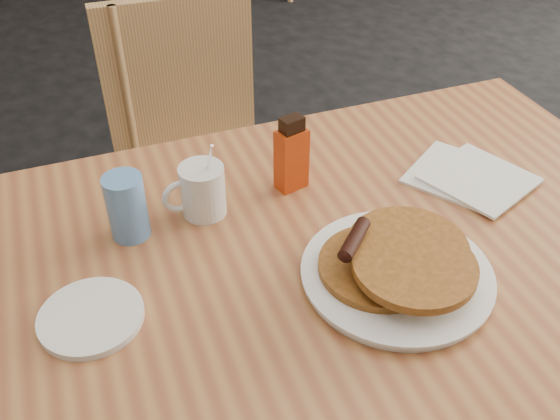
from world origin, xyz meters
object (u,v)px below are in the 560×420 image
object	(u,v)px
chair_main_far	(195,140)
syrup_bottle	(291,156)
pancake_plate	(398,268)
coffee_mug	(201,190)
main_table	(337,262)
blue_tumbler	(127,207)

from	to	relation	value
chair_main_far	syrup_bottle	xyz separation A→B (m)	(0.02, -0.55, 0.27)
pancake_plate	syrup_bottle	world-z (taller)	syrup_bottle
coffee_mug	main_table	bearing A→B (deg)	-30.57
chair_main_far	blue_tumbler	bearing A→B (deg)	-111.56
coffee_mug	syrup_bottle	distance (m)	0.18
chair_main_far	syrup_bottle	size ratio (longest dim) A/B	5.98
chair_main_far	coffee_mug	distance (m)	0.63
blue_tumbler	coffee_mug	bearing A→B (deg)	1.65
main_table	blue_tumbler	bearing A→B (deg)	149.55
chair_main_far	blue_tumbler	world-z (taller)	chair_main_far
main_table	syrup_bottle	world-z (taller)	syrup_bottle
pancake_plate	coffee_mug	distance (m)	0.38
chair_main_far	main_table	bearing A→B (deg)	-82.28
syrup_bottle	blue_tumbler	bearing A→B (deg)	171.07
main_table	blue_tumbler	size ratio (longest dim) A/B	11.73
coffee_mug	blue_tumbler	bearing A→B (deg)	-162.41
syrup_bottle	blue_tumbler	distance (m)	0.32
syrup_bottle	chair_main_far	bearing A→B (deg)	82.36
main_table	blue_tumbler	world-z (taller)	blue_tumbler
chair_main_far	coffee_mug	bearing A→B (deg)	-99.77
pancake_plate	blue_tumbler	distance (m)	0.47
blue_tumbler	pancake_plate	bearing A→B (deg)	-39.18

